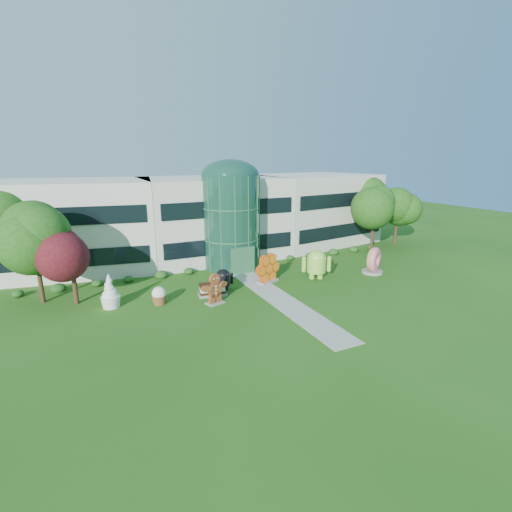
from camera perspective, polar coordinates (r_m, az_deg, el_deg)
name	(u,v)px	position (r m, az deg, el deg)	size (l,w,h in m)	color
ground	(287,304)	(30.67, 4.74, -7.34)	(140.00, 140.00, 0.00)	#215114
building	(213,217)	(45.36, -6.69, 6.04)	(46.00, 15.00, 9.30)	beige
atrium	(231,222)	(39.76, -3.86, 5.21)	(6.00, 6.00, 9.80)	#194738
walkway	(275,296)	(32.28, 2.95, -6.11)	(2.40, 20.00, 0.04)	#9E9E93
tree_red	(72,269)	(33.08, -26.41, -1.74)	(4.00, 4.00, 6.00)	#3F0C14
trees_backdrop	(228,227)	(40.80, -4.36, 4.45)	(52.00, 8.00, 8.40)	#174611
android_green	(317,262)	(36.68, 9.30, -0.92)	(3.00, 2.00, 3.40)	#94D644
android_black	(223,278)	(33.34, -5.09, -3.40)	(2.02, 1.35, 2.29)	black
donut	(373,260)	(39.90, 17.57, -0.60)	(2.66, 1.28, 2.77)	#DF546C
gingerbread	(215,288)	(30.38, -6.36, -4.97)	(2.83, 1.09, 2.61)	brown
ice_cream_sandwich	(212,289)	(32.43, -6.75, -5.13)	(2.39, 1.20, 1.07)	black
honeycomb	(268,270)	(35.35, 1.84, -2.10)	(3.17, 1.13, 2.49)	orange
froyo	(110,291)	(31.62, -21.57, -5.02)	(1.61, 1.61, 2.76)	white
cupcake	(159,295)	(31.28, -14.69, -5.88)	(1.24, 1.24, 1.49)	white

